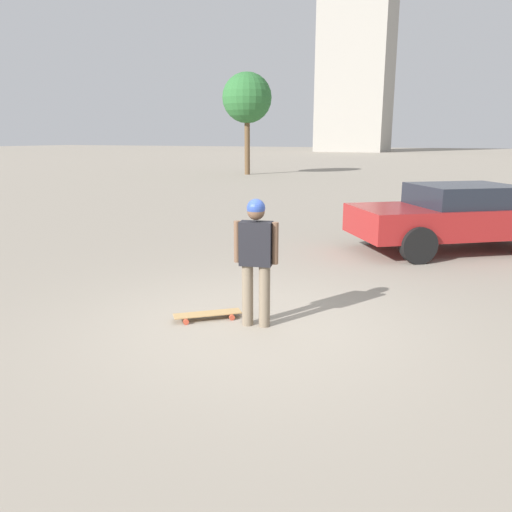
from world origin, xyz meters
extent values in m
plane|color=gray|center=(0.00, 0.00, 0.00)|extent=(220.00, 220.00, 0.00)
cylinder|color=#7A6B56|center=(0.02, -0.11, 0.39)|extent=(0.14, 0.14, 0.78)
cylinder|color=#7A6B56|center=(-0.02, 0.11, 0.39)|extent=(0.14, 0.14, 0.78)
cube|color=black|center=(0.00, 0.00, 1.05)|extent=(0.28, 0.42, 0.54)
cylinder|color=brown|center=(0.05, -0.23, 1.07)|extent=(0.08, 0.08, 0.51)
cylinder|color=brown|center=(-0.05, 0.23, 1.07)|extent=(0.08, 0.08, 0.51)
sphere|color=brown|center=(0.00, 0.00, 1.45)|extent=(0.21, 0.21, 0.21)
sphere|color=#2D4799|center=(0.00, 0.00, 1.49)|extent=(0.22, 0.22, 0.22)
cube|color=tan|center=(0.06, -0.66, 0.08)|extent=(0.71, 0.81, 0.01)
cylinder|color=#D14C33|center=(0.34, -0.82, 0.04)|extent=(0.07, 0.07, 0.07)
cylinder|color=#D14C33|center=(0.16, -0.96, 0.04)|extent=(0.07, 0.07, 0.07)
cylinder|color=#D14C33|center=(-0.03, -0.36, 0.04)|extent=(0.07, 0.07, 0.07)
cylinder|color=#D14C33|center=(-0.21, -0.50, 0.04)|extent=(0.07, 0.07, 0.07)
cube|color=maroon|center=(-5.61, 2.06, 0.64)|extent=(3.94, 4.54, 0.59)
cube|color=#1E232D|center=(-5.67, 2.14, 1.15)|extent=(2.43, 2.51, 0.43)
cylinder|color=black|center=(-4.11, 1.48, 0.35)|extent=(0.57, 0.69, 0.70)
cylinder|color=black|center=(-5.57, 0.45, 0.35)|extent=(0.57, 0.69, 0.70)
cylinder|color=black|center=(-7.10, 2.63, 0.35)|extent=(0.57, 0.69, 0.70)
cube|color=#9E998E|center=(-77.58, -17.09, 21.32)|extent=(9.84, 10.67, 42.64)
cylinder|color=brown|center=(-23.53, -11.07, 1.79)|extent=(0.33, 0.33, 3.59)
sphere|color=#2D6B33|center=(-23.53, -11.07, 4.65)|extent=(3.04, 3.04, 3.04)
camera|label=1|loc=(5.40, 2.40, 2.31)|focal=35.00mm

